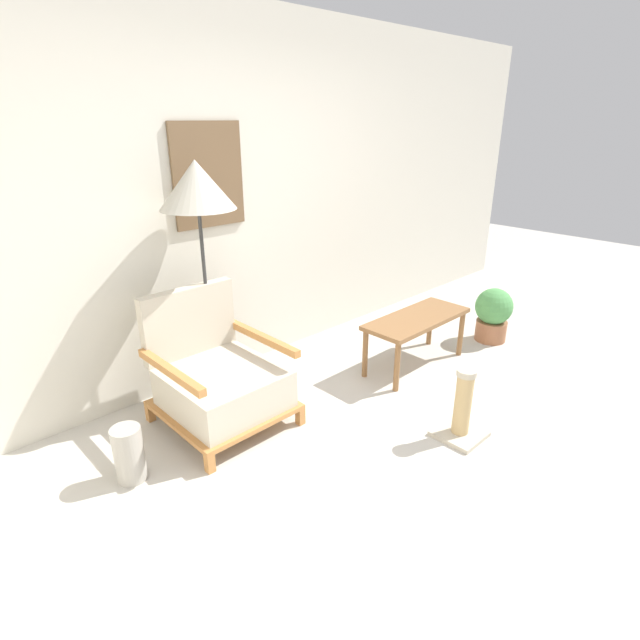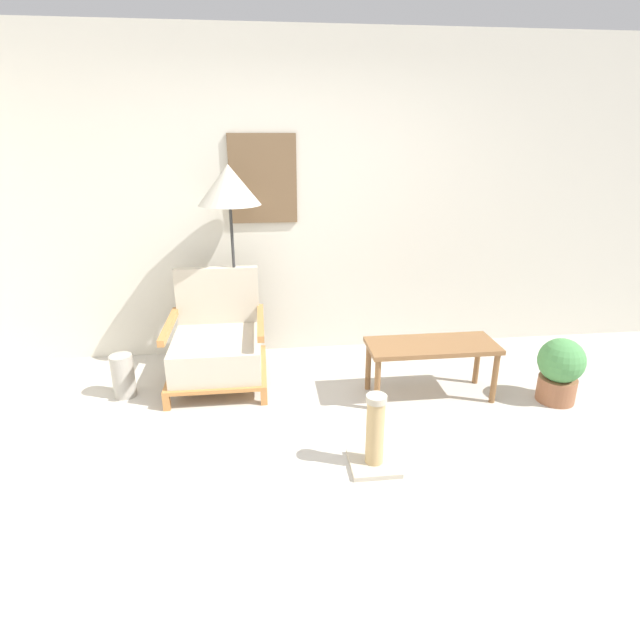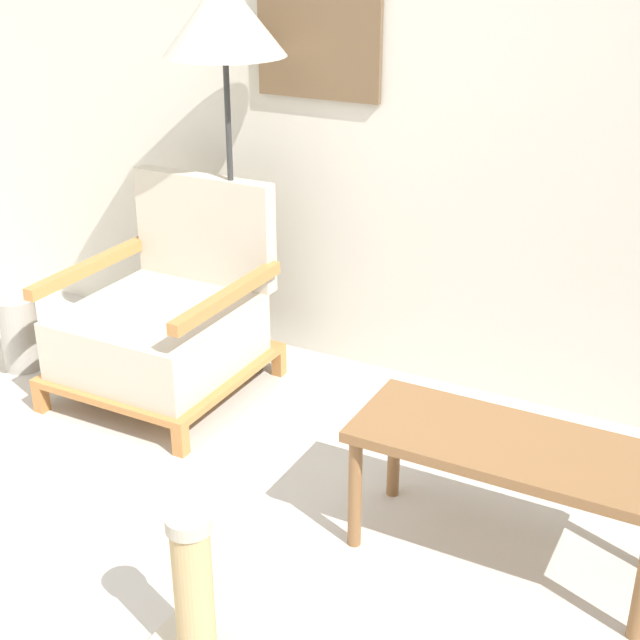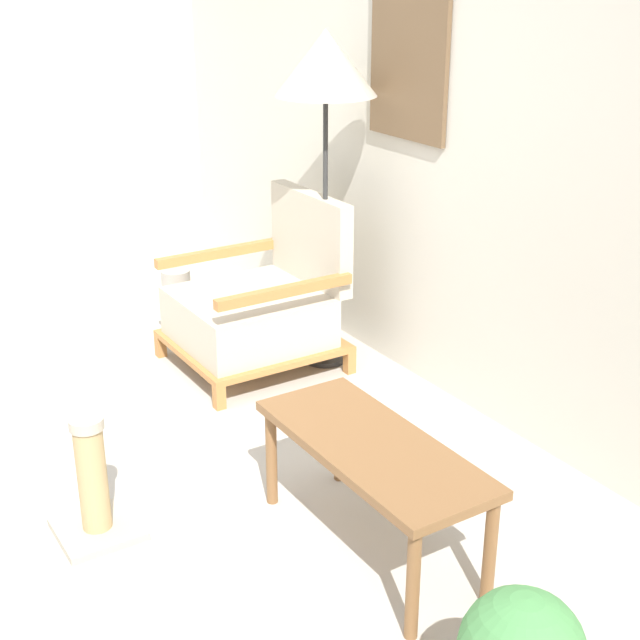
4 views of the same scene
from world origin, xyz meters
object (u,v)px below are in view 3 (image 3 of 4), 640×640
at_px(coffee_table, 510,458).
at_px(vase, 20,334).
at_px(armchair, 166,321).
at_px(floor_lamp, 224,25).
at_px(scratching_post, 195,607).

distance_m(coffee_table, vase, 2.35).
distance_m(armchair, vase, 0.74).
xyz_separation_m(coffee_table, vase, (-2.33, 0.27, -0.21)).
bearing_deg(vase, floor_lamp, 28.50).
relative_size(vase, scratching_post, 0.70).
distance_m(floor_lamp, scratching_post, 2.21).
bearing_deg(armchair, floor_lamp, 64.27).
bearing_deg(coffee_table, floor_lamp, 153.29).
bearing_deg(coffee_table, vase, 173.33).
height_order(coffee_table, vase, coffee_table).
relative_size(floor_lamp, coffee_table, 1.74).
xyz_separation_m(armchair, floor_lamp, (0.15, 0.31, 1.18)).
height_order(armchair, coffee_table, armchair).
relative_size(floor_lamp, vase, 5.00).
xyz_separation_m(coffee_table, scratching_post, (-0.61, -0.81, -0.20)).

